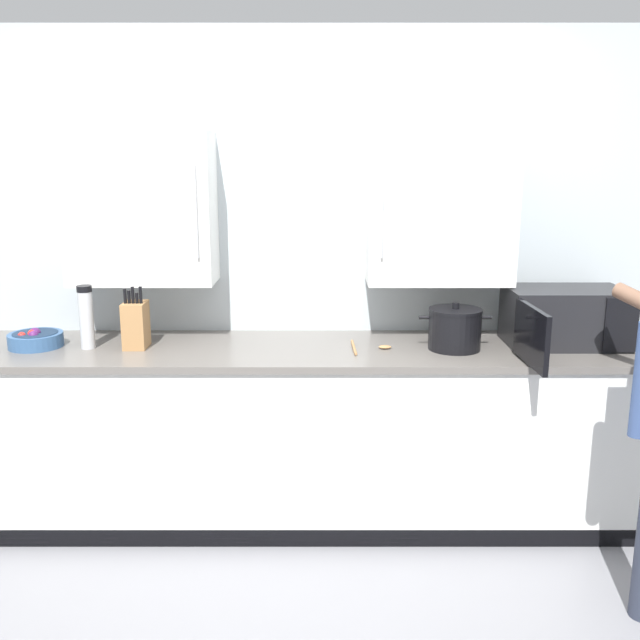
% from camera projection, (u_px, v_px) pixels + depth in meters
% --- Properties ---
extents(ground_plane, '(9.61, 9.61, 0.00)m').
position_uv_depth(ground_plane, '(285.00, 605.00, 2.99)').
color(ground_plane, gray).
extents(back_wall_tiled, '(4.40, 0.44, 2.51)m').
position_uv_depth(back_wall_tiled, '(292.00, 255.00, 3.81)').
color(back_wall_tiled, '#B2BCC1').
rests_on(back_wall_tiled, ground_plane).
extents(counter_unit, '(3.74, 0.71, 0.92)m').
position_uv_depth(counter_unit, '(291.00, 433.00, 3.67)').
color(counter_unit, white).
rests_on(counter_unit, ground_plane).
extents(microwave_oven, '(0.59, 0.78, 0.29)m').
position_uv_depth(microwave_oven, '(559.00, 317.00, 3.57)').
color(microwave_oven, black).
rests_on(microwave_oven, counter_unit).
extents(fruit_bowl, '(0.27, 0.27, 0.10)m').
position_uv_depth(fruit_bowl, '(35.00, 339.00, 3.56)').
color(fruit_bowl, '#335684').
rests_on(fruit_bowl, counter_unit).
extents(wooden_spoon, '(0.20, 0.25, 0.02)m').
position_uv_depth(wooden_spoon, '(369.00, 347.00, 3.52)').
color(wooden_spoon, '#A37547').
rests_on(wooden_spoon, counter_unit).
extents(thermos_flask, '(0.07, 0.07, 0.32)m').
position_uv_depth(thermos_flask, '(86.00, 317.00, 3.50)').
color(thermos_flask, '#B7BABF').
rests_on(thermos_flask, counter_unit).
extents(stock_pot, '(0.36, 0.26, 0.24)m').
position_uv_depth(stock_pot, '(455.00, 329.00, 3.50)').
color(stock_pot, black).
rests_on(stock_pot, counter_unit).
extents(knife_block, '(0.11, 0.15, 0.31)m').
position_uv_depth(knife_block, '(136.00, 324.00, 3.53)').
color(knife_block, '#A37547').
rests_on(knife_block, counter_unit).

